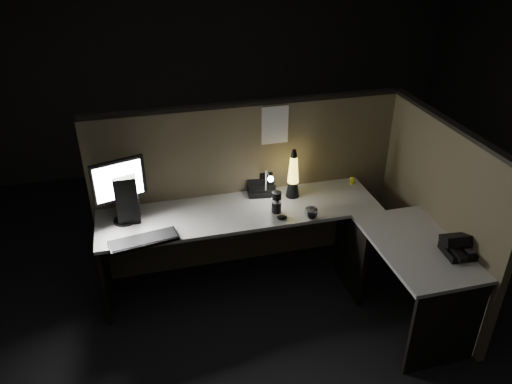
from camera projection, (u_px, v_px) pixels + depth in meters
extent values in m
plane|color=black|center=(277.00, 324.00, 3.96)|extent=(6.00, 6.00, 0.00)
plane|color=#282623|center=(206.00, 59.00, 5.82)|extent=(6.00, 0.00, 6.00)
cube|color=brown|center=(249.00, 187.00, 4.38)|extent=(2.66, 0.06, 1.50)
cube|color=brown|center=(436.00, 215.00, 3.96)|extent=(0.06, 1.66, 1.50)
cube|color=beige|center=(240.00, 212.00, 4.08)|extent=(2.30, 0.60, 0.03)
cube|color=beige|center=(417.00, 247.00, 3.66)|extent=(0.60, 1.00, 0.03)
cube|color=black|center=(105.00, 269.00, 4.02)|extent=(0.03, 0.55, 0.70)
cube|color=black|center=(445.00, 329.00, 3.43)|extent=(0.55, 0.03, 0.70)
cube|color=black|center=(350.00, 253.00, 4.20)|extent=(0.03, 0.55, 0.70)
cube|color=black|center=(127.00, 191.00, 3.94)|extent=(0.17, 0.38, 0.40)
cylinder|color=black|center=(125.00, 220.00, 3.93)|extent=(0.17, 0.17, 0.01)
cube|color=black|center=(123.00, 208.00, 3.89)|extent=(0.06, 0.05, 0.19)
cube|color=black|center=(119.00, 180.00, 3.76)|extent=(0.40, 0.15, 0.33)
cube|color=white|center=(119.00, 181.00, 3.75)|extent=(0.34, 0.11, 0.28)
cube|color=black|center=(144.00, 241.00, 3.68)|extent=(0.52, 0.25, 0.02)
ellipsoid|color=black|center=(282.00, 217.00, 3.95)|extent=(0.09, 0.07, 0.03)
cube|color=white|center=(266.00, 193.00, 4.29)|extent=(0.04, 0.06, 0.03)
cylinder|color=white|center=(266.00, 181.00, 4.23)|extent=(0.01, 0.01, 0.20)
cylinder|color=white|center=(268.00, 174.00, 4.12)|extent=(0.01, 0.13, 0.01)
sphere|color=white|center=(271.00, 179.00, 4.06)|extent=(0.05, 0.05, 0.05)
cube|color=black|center=(261.00, 190.00, 4.32)|extent=(0.26, 0.24, 0.05)
cube|color=black|center=(262.00, 188.00, 4.27)|extent=(0.23, 0.05, 0.08)
cube|color=black|center=(259.00, 179.00, 4.34)|extent=(0.23, 0.05, 0.16)
cone|color=black|center=(293.00, 189.00, 4.24)|extent=(0.12, 0.12, 0.14)
cone|color=yellow|center=(293.00, 170.00, 4.15)|extent=(0.10, 0.10, 0.23)
sphere|color=brown|center=(293.00, 177.00, 4.19)|extent=(0.05, 0.05, 0.05)
sphere|color=brown|center=(293.00, 168.00, 4.15)|extent=(0.03, 0.03, 0.03)
cone|color=black|center=(294.00, 153.00, 4.08)|extent=(0.06, 0.06, 0.06)
cylinder|color=black|center=(277.00, 202.00, 4.01)|extent=(0.08, 0.08, 0.18)
imported|color=silver|center=(311.00, 214.00, 3.95)|extent=(0.12, 0.12, 0.09)
sphere|color=#F7FF28|center=(352.00, 179.00, 4.45)|extent=(0.05, 0.05, 0.05)
cube|color=white|center=(275.00, 125.00, 4.11)|extent=(0.23, 0.00, 0.33)
cube|color=black|center=(461.00, 251.00, 3.54)|extent=(0.26, 0.23, 0.05)
cube|color=black|center=(459.00, 240.00, 3.55)|extent=(0.26, 0.17, 0.11)
cube|color=black|center=(457.00, 253.00, 3.47)|extent=(0.07, 0.19, 0.04)
cube|color=#3F3F42|center=(471.00, 249.00, 3.51)|extent=(0.12, 0.12, 0.00)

